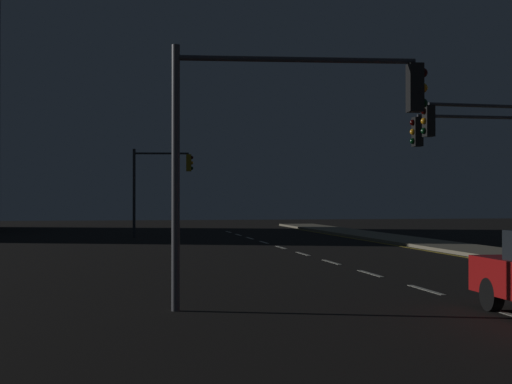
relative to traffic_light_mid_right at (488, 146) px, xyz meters
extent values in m
plane|color=black|center=(-4.22, -0.61, -3.79)|extent=(112.00, 112.00, 0.00)
cube|color=silver|center=(-4.22, -9.11, -3.78)|extent=(0.14, 2.00, 0.01)
cube|color=silver|center=(-4.22, -5.11, -3.78)|extent=(0.14, 2.00, 0.01)
cube|color=silver|center=(-4.22, -1.11, -3.78)|extent=(0.14, 2.00, 0.01)
cube|color=silver|center=(-4.22, 2.89, -3.78)|extent=(0.14, 2.00, 0.01)
cube|color=silver|center=(-4.22, 6.89, -3.78)|extent=(0.14, 2.00, 0.01)
cube|color=silver|center=(-4.22, 10.89, -3.78)|extent=(0.14, 2.00, 0.01)
cube|color=silver|center=(-4.22, 14.89, -3.78)|extent=(0.14, 2.00, 0.01)
cube|color=silver|center=(-4.22, 18.89, -3.78)|extent=(0.14, 2.00, 0.01)
cube|color=silver|center=(-4.22, 22.89, -3.78)|extent=(0.14, 2.00, 0.01)
cube|color=silver|center=(-4.22, 26.89, -3.78)|extent=(0.14, 2.00, 0.01)
cube|color=gold|center=(1.24, 4.39, -3.78)|extent=(0.14, 53.00, 0.01)
cylinder|color=black|center=(-4.33, -8.53, -3.47)|extent=(0.24, 0.65, 0.64)
cylinder|color=#38383D|center=(-0.10, -0.01, 1.25)|extent=(3.82, 0.34, 0.11)
cube|color=black|center=(-2.01, -0.12, 0.73)|extent=(0.30, 0.36, 0.95)
sphere|color=black|center=(-2.17, -0.13, 1.03)|extent=(0.20, 0.20, 0.20)
sphere|color=orange|center=(-2.17, -0.13, 0.73)|extent=(0.20, 0.20, 0.20)
sphere|color=black|center=(-2.17, -0.13, 0.43)|extent=(0.20, 0.20, 0.20)
cylinder|color=#4C4C51|center=(-10.28, -7.43, -1.24)|extent=(0.16, 0.16, 5.11)
cylinder|color=#38383D|center=(-7.95, -7.66, 1.07)|extent=(4.68, 0.57, 0.11)
cube|color=black|center=(-5.61, -7.89, 0.54)|extent=(0.31, 0.37, 0.95)
sphere|color=black|center=(-5.46, -7.91, 0.84)|extent=(0.20, 0.20, 0.20)
sphere|color=orange|center=(-5.46, -7.91, 0.54)|extent=(0.20, 0.20, 0.20)
sphere|color=black|center=(-5.46, -7.91, 0.24)|extent=(0.20, 0.20, 0.20)
cylinder|color=#38383D|center=(0.01, 1.36, 1.06)|extent=(3.56, 0.12, 0.11)
cube|color=black|center=(-1.77, 1.35, 0.53)|extent=(0.28, 0.34, 0.95)
sphere|color=black|center=(-1.93, 1.35, 0.83)|extent=(0.20, 0.20, 0.20)
sphere|color=orange|center=(-1.93, 1.35, 0.53)|extent=(0.20, 0.20, 0.20)
sphere|color=black|center=(-1.93, 1.35, 0.23)|extent=(0.20, 0.20, 0.20)
cylinder|color=#2D3033|center=(-10.40, 21.05, -1.32)|extent=(0.16, 0.16, 4.93)
cylinder|color=#2D3033|center=(-8.89, 20.86, 0.89)|extent=(3.02, 0.49, 0.11)
cube|color=olive|center=(-7.39, 20.66, 0.37)|extent=(0.32, 0.37, 0.95)
sphere|color=black|center=(-7.23, 20.64, 0.67)|extent=(0.20, 0.20, 0.20)
sphere|color=orange|center=(-7.23, 20.64, 0.37)|extent=(0.20, 0.20, 0.20)
sphere|color=black|center=(-7.23, 20.64, 0.07)|extent=(0.20, 0.20, 0.20)
camera|label=1|loc=(-11.42, -22.16, -1.64)|focal=53.86mm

